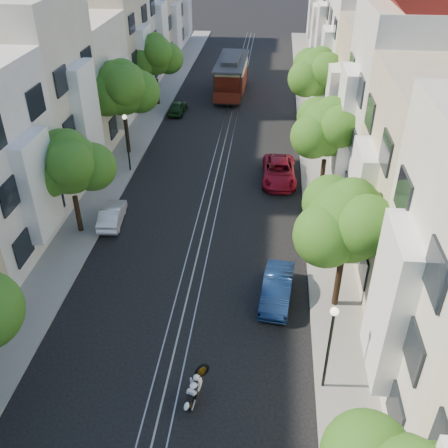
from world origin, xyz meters
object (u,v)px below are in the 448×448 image
(tree_w_d, at_px, (156,56))
(sportbike_rider, at_px, (195,387))
(tree_w_b, at_px, (70,165))
(lamp_west, at_px, (126,135))
(parked_car_e_far, at_px, (279,172))
(tree_w_c, at_px, (123,89))
(tree_e_c, at_px, (329,129))
(lamp_east, at_px, (330,337))
(cable_car, at_px, (232,74))
(tree_e_b, at_px, (349,224))
(parked_car_e_mid, at_px, (277,288))
(parked_car_w_mid, at_px, (112,215))
(parked_car_w_far, at_px, (178,107))
(tree_e_d, at_px, (319,74))

(tree_w_d, relative_size, sportbike_rider, 4.03)
(tree_w_b, relative_size, lamp_west, 1.51)
(lamp_west, distance_m, parked_car_e_far, 10.92)
(parked_car_e_far, bearing_deg, tree_w_c, 162.46)
(tree_w_d, distance_m, sportbike_rider, 34.35)
(tree_e_c, height_order, tree_w_b, tree_e_c)
(lamp_east, bearing_deg, lamp_west, 124.99)
(tree_e_c, relative_size, lamp_east, 1.57)
(lamp_west, xyz_separation_m, cable_car, (5.80, 18.01, -0.82))
(tree_w_d, bearing_deg, sportbike_rider, -75.67)
(tree_w_c, height_order, sportbike_rider, tree_w_c)
(tree_w_b, xyz_separation_m, lamp_east, (13.44, -9.98, -1.55))
(lamp_west, relative_size, sportbike_rider, 2.58)
(tree_e_c, xyz_separation_m, lamp_west, (-13.56, 2.02, -1.75))
(lamp_west, distance_m, sportbike_rider, 20.66)
(cable_car, bearing_deg, tree_e_b, -74.80)
(cable_car, xyz_separation_m, parked_car_e_mid, (4.90, -30.83, -1.37))
(lamp_west, bearing_deg, tree_w_c, 105.75)
(tree_w_d, height_order, parked_car_w_mid, tree_w_d)
(tree_e_c, height_order, lamp_east, tree_e_c)
(parked_car_e_mid, relative_size, parked_car_e_far, 0.80)
(parked_car_w_mid, bearing_deg, parked_car_e_far, -152.46)
(tree_w_b, height_order, lamp_west, tree_w_b)
(tree_w_c, height_order, cable_car, tree_w_c)
(sportbike_rider, distance_m, parked_car_w_far, 31.69)
(tree_e_b, xyz_separation_m, tree_e_c, (-0.00, 11.00, -0.13))
(parked_car_w_mid, bearing_deg, lamp_east, 131.42)
(tree_w_d, bearing_deg, tree_w_c, -90.00)
(lamp_west, bearing_deg, parked_car_w_far, 83.60)
(lamp_east, distance_m, cable_car, 36.66)
(parked_car_e_mid, bearing_deg, cable_car, 105.02)
(lamp_east, bearing_deg, parked_car_e_mid, 110.14)
(tree_e_d, xyz_separation_m, tree_w_d, (-14.40, 5.00, -0.27))
(tree_e_c, bearing_deg, tree_w_d, 131.99)
(parked_car_w_far, bearing_deg, lamp_west, 86.13)
(parked_car_w_mid, bearing_deg, cable_car, -107.05)
(tree_w_b, bearing_deg, sportbike_rider, -52.65)
(tree_w_b, height_order, parked_car_w_mid, tree_w_b)
(lamp_west, xyz_separation_m, parked_car_e_far, (10.70, -0.36, -2.16))
(tree_e_c, xyz_separation_m, tree_w_d, (-14.40, 16.00, 0.00))
(tree_w_c, xyz_separation_m, parked_car_w_mid, (1.54, -9.83, -4.49))
(tree_e_b, bearing_deg, tree_w_d, 118.07)
(parked_car_e_mid, distance_m, parked_car_e_far, 12.46)
(tree_w_d, xyz_separation_m, parked_car_w_far, (2.18, -2.01, -4.02))
(tree_e_c, bearing_deg, tree_e_b, -90.00)
(tree_w_b, relative_size, tree_w_d, 0.96)
(tree_e_c, height_order, lamp_west, tree_e_c)
(tree_e_c, relative_size, tree_e_d, 0.95)
(cable_car, bearing_deg, tree_w_b, -103.15)
(lamp_west, bearing_deg, cable_car, 72.15)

